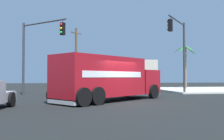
{
  "coord_description": "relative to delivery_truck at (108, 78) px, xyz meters",
  "views": [
    {
      "loc": [
        -2.92,
        -14.82,
        1.54
      ],
      "look_at": [
        -0.63,
        1.25,
        1.99
      ],
      "focal_mm": 40.32,
      "sensor_mm": 36.0,
      "label": 1
    }
  ],
  "objects": [
    {
      "name": "palm_tree_far",
      "position": [
        12.04,
        14.9,
        2.32
      ],
      "size": [
        2.71,
        2.95,
        5.53
      ],
      "color": "#7A6647",
      "rests_on": "sidewalk_corner_far"
    },
    {
      "name": "ground_plane",
      "position": [
        0.86,
        -1.33,
        -1.47
      ],
      "size": [
        100.0,
        100.0,
        0.0
      ],
      "primitive_type": "plane",
      "color": "black"
    },
    {
      "name": "delivery_truck",
      "position": [
        0.0,
        0.0,
        0.0
      ],
      "size": [
        7.94,
        7.29,
        2.8
      ],
      "color": "#AD141E",
      "rests_on": "ground"
    },
    {
      "name": "traffic_light_secondary",
      "position": [
        -5.39,
        5.28,
        2.65
      ],
      "size": [
        3.87,
        3.26,
        6.21
      ],
      "color": "#38383D",
      "rests_on": "ground"
    },
    {
      "name": "traffic_light_primary",
      "position": [
        6.96,
        4.8,
        2.91
      ],
      "size": [
        2.94,
        3.63,
        6.45
      ],
      "color": "#38383D",
      "rests_on": "sidewalk_corner_far"
    },
    {
      "name": "building_backdrop",
      "position": [
        2.44,
        25.21,
        0.67
      ],
      "size": [
        16.62,
        6.0,
        4.28
      ],
      "primitive_type": "cube",
      "color": "beige",
      "rests_on": "ground"
    },
    {
      "name": "utility_pole",
      "position": [
        -2.12,
        18.9,
        2.83
      ],
      "size": [
        1.47,
        1.79,
        8.33
      ],
      "color": "brown",
      "rests_on": "ground"
    },
    {
      "name": "sidewalk_corner_far",
      "position": [
        13.44,
        11.25,
        -1.4
      ],
      "size": [
        12.1,
        12.1,
        0.14
      ],
      "primitive_type": "cube",
      "color": "beige",
      "rests_on": "ground"
    }
  ]
}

